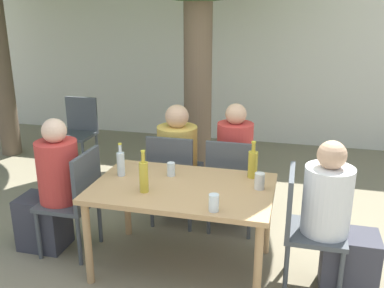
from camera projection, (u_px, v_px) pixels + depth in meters
ground_plane at (183, 266)px, 3.57m from camera, size 30.00×30.00×0.00m
cafe_building_wall at (246, 52)px, 6.51m from camera, size 10.00×0.08×2.80m
dining_table_front at (183, 195)px, 3.37m from camera, size 1.41×0.89×0.73m
patio_chair_0 at (76, 196)px, 3.62m from camera, size 0.44×0.44×0.93m
patio_chair_1 at (304, 222)px, 3.18m from camera, size 0.44×0.44×0.93m
patio_chair_2 at (173, 174)px, 4.09m from camera, size 0.44×0.44×0.93m
patio_chair_3 at (232, 180)px, 3.96m from camera, size 0.44×0.44×0.93m
patio_chair_4 at (79, 128)px, 5.62m from camera, size 0.44×0.44×0.93m
person_seated_0 at (51, 193)px, 3.68m from camera, size 0.57×0.35×1.20m
person_seated_1 at (338, 227)px, 3.13m from camera, size 0.57×0.35×1.18m
person_seated_2 at (180, 165)px, 4.31m from camera, size 0.39×0.60×1.18m
person_seated_3 at (235, 169)px, 4.18m from camera, size 0.34×0.57×1.22m
oil_cruet_0 at (144, 176)px, 3.20m from camera, size 0.07×0.07×0.33m
oil_cruet_1 at (253, 164)px, 3.47m from camera, size 0.08×0.08×0.31m
water_bottle_2 at (121, 163)px, 3.52m from camera, size 0.06×0.06×0.28m
drinking_glass_0 at (214, 203)px, 2.92m from camera, size 0.07×0.07×0.12m
drinking_glass_1 at (171, 169)px, 3.52m from camera, size 0.07×0.07×0.11m
drinking_glass_2 at (260, 181)px, 3.27m from camera, size 0.08×0.08×0.13m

